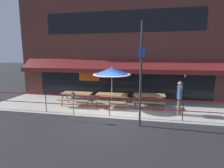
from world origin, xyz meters
The scene contains 11 objects.
ground_plane centered at (0.00, 0.00, 0.00)m, with size 120.00×120.00×0.00m, color #232326.
patio_deck centered at (0.00, 2.00, 0.05)m, with size 15.00×4.00×0.10m, color #ADA89E.
restaurant_building centered at (0.00, 4.22, 3.74)m, with size 15.00×1.60×7.54m.
patio_railing centered at (0.00, 0.30, 0.80)m, with size 13.84×0.04×0.97m.
picnic_table_left centered at (-2.31, 1.81, 0.71)m, with size 1.80×1.42×0.76m.
picnic_table_centre centered at (-0.18, 1.88, 0.71)m, with size 1.80×1.42×0.76m.
picnic_table_right centered at (1.95, 2.18, 0.71)m, with size 1.80×1.42×0.76m.
patio_umbrella_centre centered at (-0.18, 1.87, 2.18)m, with size 2.14×2.14×2.38m.
pedestrian_walking centered at (3.42, 1.17, 1.06)m, with size 0.31×0.61×1.71m.
parking_meter_near centered at (-1.55, -0.48, 1.15)m, with size 0.15×0.16×1.42m.
street_sign_pole centered at (1.53, -0.45, 2.28)m, with size 0.28×0.09×4.45m.
Camera 1 is at (1.75, -7.86, 3.07)m, focal length 28.00 mm.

